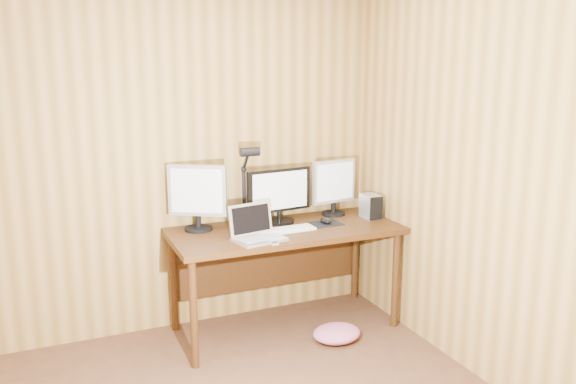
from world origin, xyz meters
TOP-DOWN VIEW (x-y plane):
  - room_shell at (0.00, 0.00)m, footprint 4.00×4.00m
  - desk at (0.93, 1.70)m, footprint 1.60×0.70m
  - monitor_center at (0.95, 1.79)m, footprint 0.50×0.22m
  - monitor_left at (0.36, 1.82)m, footprint 0.37×0.24m
  - monitor_right at (1.42, 1.83)m, footprint 0.38×0.18m
  - laptop at (0.65, 1.47)m, footprint 0.36×0.30m
  - keyboard at (0.90, 1.56)m, footprint 0.43×0.15m
  - mousepad at (1.25, 1.62)m, footprint 0.23×0.19m
  - mouse at (1.25, 1.62)m, footprint 0.09×0.13m
  - hard_drive at (1.63, 1.64)m, footprint 0.11×0.16m
  - phone at (0.72, 1.33)m, footprint 0.06×0.10m
  - speaker at (1.68, 1.83)m, footprint 0.05×0.05m
  - desk_lamp at (0.74, 1.86)m, footprint 0.14×0.20m
  - fabric_pile at (1.18, 1.30)m, footprint 0.39×0.34m

SIDE VIEW (x-z plane):
  - fabric_pile at x=1.18m, z-range 0.00..0.11m
  - desk at x=0.93m, z-range 0.25..1.00m
  - mousepad at x=1.25m, z-range 0.75..0.75m
  - phone at x=0.72m, z-range 0.75..0.76m
  - keyboard at x=0.90m, z-range 0.75..0.77m
  - mouse at x=1.25m, z-range 0.75..0.79m
  - laptop at x=0.65m, z-range 0.69..0.92m
  - speaker at x=1.68m, z-range 0.75..0.88m
  - hard_drive at x=1.63m, z-range 0.75..0.93m
  - monitor_center at x=0.95m, z-range 0.76..1.15m
  - monitor_right at x=1.42m, z-range 0.77..1.19m
  - monitor_left at x=0.36m, z-range 0.77..1.23m
  - desk_lamp at x=0.74m, z-range 0.82..1.42m
  - room_shell at x=0.00m, z-range -0.75..3.25m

